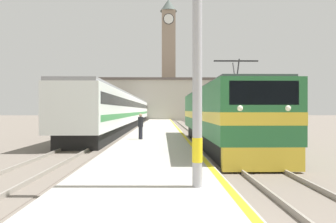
# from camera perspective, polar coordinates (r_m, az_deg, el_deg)

# --- Properties ---
(ground_plane) EXTENTS (200.00, 200.00, 0.00)m
(ground_plane) POSITION_cam_1_polar(r_m,az_deg,el_deg) (34.61, -1.78, -3.30)
(ground_plane) COLOR #70665B
(platform) EXTENTS (4.40, 140.00, 0.27)m
(platform) POSITION_cam_1_polar(r_m,az_deg,el_deg) (29.61, -1.90, -3.64)
(platform) COLOR #ADA89E
(platform) RESTS_ON ground
(rail_track_near) EXTENTS (2.83, 140.00, 0.16)m
(rail_track_near) POSITION_cam_1_polar(r_m,az_deg,el_deg) (29.81, 5.48, -3.81)
(rail_track_near) COLOR #70665B
(rail_track_near) RESTS_ON ground
(rail_track_far) EXTENTS (2.84, 140.00, 0.16)m
(rail_track_far) POSITION_cam_1_polar(r_m,az_deg,el_deg) (29.96, -9.76, -3.79)
(rail_track_far) COLOR #70665B
(rail_track_far) RESTS_ON ground
(locomotive_train) EXTENTS (2.92, 16.62, 4.41)m
(locomotive_train) POSITION_cam_1_polar(r_m,az_deg,el_deg) (19.26, 9.05, -0.87)
(locomotive_train) COLOR black
(locomotive_train) RESTS_ON ground
(passenger_train) EXTENTS (2.92, 51.83, 3.78)m
(passenger_train) POSITION_cam_1_polar(r_m,az_deg,el_deg) (42.12, -7.21, 0.11)
(passenger_train) COLOR black
(passenger_train) RESTS_ON ground
(catenary_mast) EXTENTS (2.81, 0.26, 8.19)m
(catenary_mast) POSITION_cam_1_polar(r_m,az_deg,el_deg) (8.34, 5.94, 15.97)
(catenary_mast) COLOR #9E9EA3
(catenary_mast) RESTS_ON platform
(person_on_platform) EXTENTS (0.34, 0.34, 1.65)m
(person_on_platform) POSITION_cam_1_polar(r_m,az_deg,el_deg) (21.13, -4.80, -2.49)
(person_on_platform) COLOR #23232D
(person_on_platform) RESTS_ON platform
(clock_tower) EXTENTS (4.08, 4.08, 29.01)m
(clock_tower) POSITION_cam_1_polar(r_m,az_deg,el_deg) (80.34, 0.09, 9.62)
(clock_tower) COLOR gray
(clock_tower) RESTS_ON ground
(station_building) EXTENTS (29.06, 7.85, 8.85)m
(station_building) POSITION_cam_1_polar(r_m,az_deg,el_deg) (70.79, -3.94, 2.11)
(station_building) COLOR #B7B2A3
(station_building) RESTS_ON ground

